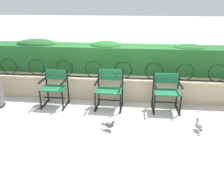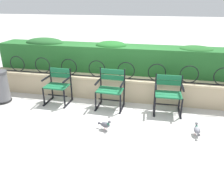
{
  "view_description": "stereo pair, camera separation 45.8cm",
  "coord_description": "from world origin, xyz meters",
  "px_view_note": "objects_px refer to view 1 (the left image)",
  "views": [
    {
      "loc": [
        0.48,
        -4.39,
        2.39
      ],
      "look_at": [
        0.0,
        0.13,
        0.55
      ],
      "focal_mm": 36.24,
      "sensor_mm": 36.0,
      "label": 1
    },
    {
      "loc": [
        0.93,
        -4.32,
        2.39
      ],
      "look_at": [
        0.0,
        0.13,
        0.55
      ],
      "focal_mm": 36.24,
      "sensor_mm": 36.0,
      "label": 2
    }
  ],
  "objects_px": {
    "park_chair_centre": "(109,88)",
    "park_chair_right": "(166,90)",
    "pigeon_near_chairs": "(109,125)",
    "pigeon_far_side": "(198,125)",
    "park_chair_left": "(55,87)"
  },
  "relations": [
    {
      "from": "park_chair_centre",
      "to": "park_chair_right",
      "type": "height_order",
      "value": "park_chair_centre"
    },
    {
      "from": "pigeon_near_chairs",
      "to": "pigeon_far_side",
      "type": "bearing_deg",
      "value": 5.19
    },
    {
      "from": "park_chair_left",
      "to": "park_chair_centre",
      "type": "bearing_deg",
      "value": 0.28
    },
    {
      "from": "park_chair_centre",
      "to": "pigeon_far_side",
      "type": "distance_m",
      "value": 2.06
    },
    {
      "from": "park_chair_left",
      "to": "pigeon_far_side",
      "type": "height_order",
      "value": "park_chair_left"
    },
    {
      "from": "park_chair_centre",
      "to": "pigeon_near_chairs",
      "type": "distance_m",
      "value": 1.09
    },
    {
      "from": "pigeon_near_chairs",
      "to": "pigeon_far_side",
      "type": "xyz_separation_m",
      "value": [
        1.72,
        0.16,
        0.0
      ]
    },
    {
      "from": "park_chair_right",
      "to": "pigeon_far_side",
      "type": "height_order",
      "value": "park_chair_right"
    },
    {
      "from": "pigeon_far_side",
      "to": "pigeon_near_chairs",
      "type": "bearing_deg",
      "value": -174.81
    },
    {
      "from": "park_chair_left",
      "to": "pigeon_far_side",
      "type": "bearing_deg",
      "value": -15.38
    },
    {
      "from": "park_chair_right",
      "to": "pigeon_near_chairs",
      "type": "height_order",
      "value": "park_chair_right"
    },
    {
      "from": "park_chair_centre",
      "to": "park_chair_right",
      "type": "relative_size",
      "value": 1.09
    },
    {
      "from": "park_chair_left",
      "to": "park_chair_right",
      "type": "relative_size",
      "value": 1.01
    },
    {
      "from": "pigeon_far_side",
      "to": "park_chair_centre",
      "type": "bearing_deg",
      "value": 154.63
    },
    {
      "from": "park_chair_right",
      "to": "pigeon_near_chairs",
      "type": "bearing_deg",
      "value": -138.66
    }
  ]
}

